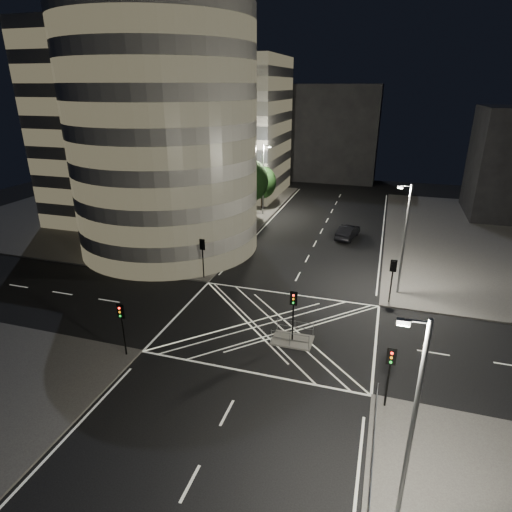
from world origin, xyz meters
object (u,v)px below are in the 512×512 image
(traffic_signal_fl, at_px, (203,251))
(traffic_signal_fr, at_px, (393,273))
(street_lamp_left_far, at_px, (263,177))
(traffic_signal_island, at_px, (293,307))
(traffic_signal_nl, at_px, (122,320))
(street_lamp_left_near, at_px, (216,210))
(street_lamp_right_far, at_px, (404,237))
(central_island, at_px, (292,340))
(sedan, at_px, (348,232))
(traffic_signal_nr, at_px, (390,367))
(street_lamp_right_near, at_px, (412,421))

(traffic_signal_fl, bearing_deg, traffic_signal_fr, 0.00)
(traffic_signal_fr, relative_size, street_lamp_left_far, 0.40)
(street_lamp_left_far, bearing_deg, traffic_signal_island, -70.05)
(traffic_signal_nl, xyz_separation_m, street_lamp_left_near, (-0.64, 18.80, 2.63))
(street_lamp_left_near, bearing_deg, street_lamp_right_far, -9.03)
(central_island, distance_m, street_lamp_right_far, 13.98)
(street_lamp_left_near, bearing_deg, traffic_signal_fl, -83.03)
(traffic_signal_fl, distance_m, street_lamp_right_far, 18.55)
(central_island, distance_m, street_lamp_left_far, 33.95)
(traffic_signal_fl, height_order, street_lamp_left_near, street_lamp_left_near)
(traffic_signal_island, distance_m, street_lamp_left_near, 17.89)
(traffic_signal_fr, bearing_deg, traffic_signal_island, -129.33)
(traffic_signal_fr, bearing_deg, traffic_signal_fl, 180.00)
(traffic_signal_fr, distance_m, sedan, 17.33)
(street_lamp_left_far, bearing_deg, street_lamp_right_far, -48.06)
(traffic_signal_nl, relative_size, street_lamp_left_far, 0.40)
(sedan, bearing_deg, traffic_signal_fr, 118.97)
(central_island, bearing_deg, street_lamp_right_far, 54.70)
(traffic_signal_nr, relative_size, sedan, 0.78)
(traffic_signal_fl, distance_m, street_lamp_right_near, 27.79)
(street_lamp_left_far, height_order, sedan, street_lamp_left_far)
(traffic_signal_nr, relative_size, street_lamp_right_near, 0.40)
(traffic_signal_island, relative_size, street_lamp_right_far, 0.40)
(central_island, distance_m, street_lamp_right_near, 15.54)
(traffic_signal_fr, xyz_separation_m, street_lamp_right_far, (0.64, 2.20, 2.63))
(traffic_signal_fl, xyz_separation_m, street_lamp_left_far, (-0.64, 23.20, 2.63))
(central_island, relative_size, traffic_signal_nl, 0.75)
(traffic_signal_fl, distance_m, street_lamp_left_far, 23.36)
(traffic_signal_island, bearing_deg, central_island, 0.00)
(traffic_signal_fr, bearing_deg, street_lamp_left_far, 128.17)
(street_lamp_left_far, height_order, street_lamp_right_near, same)
(traffic_signal_fl, height_order, street_lamp_right_far, street_lamp_right_far)
(street_lamp_right_far, bearing_deg, street_lamp_right_near, -90.00)
(street_lamp_left_near, xyz_separation_m, street_lamp_left_far, (0.00, 18.00, 0.00))
(central_island, relative_size, street_lamp_right_far, 0.30)
(street_lamp_left_far, xyz_separation_m, sedan, (12.96, -6.82, -4.70))
(traffic_signal_fr, xyz_separation_m, sedan, (-5.27, 16.38, -2.07))
(central_island, height_order, sedan, sedan)
(traffic_signal_fr, relative_size, street_lamp_right_far, 0.40)
(central_island, height_order, traffic_signal_fr, traffic_signal_fr)
(traffic_signal_nl, relative_size, street_lamp_left_near, 0.40)
(traffic_signal_nr, bearing_deg, traffic_signal_fr, 90.00)
(traffic_signal_fr, bearing_deg, street_lamp_left_near, 164.08)
(central_island, bearing_deg, traffic_signal_fr, 50.67)
(traffic_signal_island, bearing_deg, street_lamp_left_far, 109.95)
(central_island, relative_size, traffic_signal_nr, 0.75)
(traffic_signal_fl, xyz_separation_m, street_lamp_left_near, (-0.64, 5.20, 2.63))
(traffic_signal_fl, distance_m, traffic_signal_island, 13.62)
(central_island, bearing_deg, traffic_signal_fl, 142.46)
(traffic_signal_nl, bearing_deg, street_lamp_left_near, 91.94)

